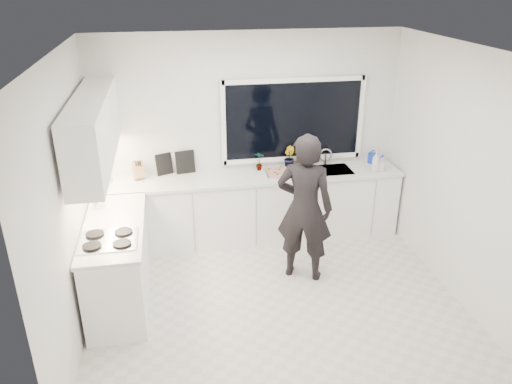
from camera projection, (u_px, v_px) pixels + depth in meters
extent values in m
cube|color=beige|center=(275.00, 300.00, 5.56)|extent=(4.00, 3.50, 0.02)
cube|color=white|center=(248.00, 136.00, 6.59)|extent=(4.00, 0.02, 2.70)
cube|color=white|center=(68.00, 204.00, 4.68)|extent=(0.02, 3.50, 2.70)
cube|color=white|center=(460.00, 175.00, 5.33)|extent=(0.02, 3.50, 2.70)
cube|color=white|center=(279.00, 49.00, 4.45)|extent=(4.00, 3.50, 0.02)
cube|color=black|center=(293.00, 120.00, 6.57)|extent=(1.80, 0.02, 1.00)
cube|color=white|center=(252.00, 208.00, 6.68)|extent=(3.92, 0.58, 0.88)
cube|color=white|center=(118.00, 264.00, 5.42)|extent=(0.58, 1.60, 0.88)
cube|color=silver|center=(252.00, 177.00, 6.48)|extent=(3.94, 0.62, 0.04)
cube|color=silver|center=(114.00, 226.00, 5.23)|extent=(0.62, 1.60, 0.04)
cube|color=white|center=(94.00, 130.00, 5.14)|extent=(0.34, 2.10, 0.70)
cube|color=silver|center=(329.00, 173.00, 6.67)|extent=(0.58, 0.42, 0.14)
cylinder|color=silver|center=(325.00, 157.00, 6.79)|extent=(0.03, 0.03, 0.22)
cube|color=black|center=(108.00, 240.00, 4.90)|extent=(0.56, 0.48, 0.03)
imported|color=black|center=(304.00, 208.00, 5.66)|extent=(0.76, 0.65, 1.77)
cube|color=#B2B2B6|center=(285.00, 173.00, 6.52)|extent=(0.53, 0.40, 0.03)
cube|color=red|center=(285.00, 172.00, 6.51)|extent=(0.48, 0.36, 0.01)
cylinder|color=#1233AD|center=(373.00, 158.00, 6.88)|extent=(0.17, 0.17, 0.13)
cylinder|color=white|center=(105.00, 172.00, 6.22)|extent=(0.11, 0.11, 0.26)
cube|color=#906143|center=(138.00, 171.00, 6.33)|extent=(0.15, 0.13, 0.22)
cylinder|color=#B5B6BA|center=(99.00, 201.00, 5.57)|extent=(0.15, 0.15, 0.16)
cube|color=black|center=(164.00, 164.00, 6.46)|extent=(0.21, 0.11, 0.28)
cube|color=black|center=(185.00, 162.00, 6.50)|extent=(0.25, 0.07, 0.30)
imported|color=#26662D|center=(260.00, 161.00, 6.60)|extent=(0.16, 0.15, 0.26)
imported|color=#26662D|center=(289.00, 157.00, 6.65)|extent=(0.14, 0.17, 0.31)
imported|color=#26662D|center=(304.00, 155.00, 6.68)|extent=(0.34, 0.31, 0.34)
imported|color=#D8BF66|center=(376.00, 161.00, 6.56)|extent=(0.12, 0.12, 0.28)
imported|color=#D8BF66|center=(381.00, 164.00, 6.59)|extent=(0.11, 0.11, 0.19)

